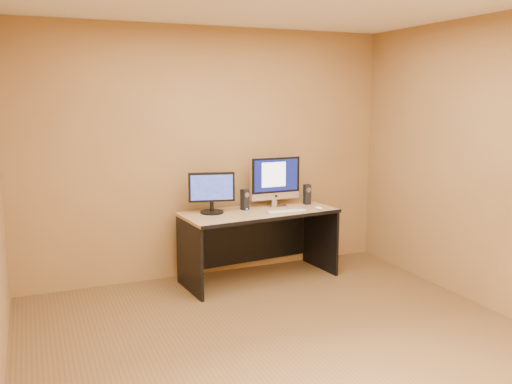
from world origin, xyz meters
The scene contains 11 objects.
floor centered at (0.00, 0.00, 0.00)m, with size 4.00×4.00×0.00m, color brown.
walls centered at (0.00, 0.00, 1.30)m, with size 4.00×4.00×2.60m, color olive, non-canonical shape.
desk centered at (0.40, 1.59, 0.36)m, with size 1.58×0.69×0.73m, color #A68153, non-canonical shape.
imac centered at (0.66, 1.73, 1.00)m, with size 0.56×0.21×0.54m, color silver, non-canonical shape.
second_monitor centered at (-0.08, 1.68, 0.94)m, with size 0.47×0.24×0.41m, color black, non-canonical shape.
speaker_left centered at (0.28, 1.70, 0.84)m, with size 0.07×0.07×0.22m, color black, non-canonical shape.
speaker_right centered at (1.02, 1.71, 0.84)m, with size 0.07×0.07×0.22m, color black, non-canonical shape.
keyboard centered at (0.63, 1.42, 0.74)m, with size 0.42×0.11×0.02m, color silver.
mouse centered at (1.00, 1.41, 0.75)m, with size 0.06×0.10×0.04m, color white.
cable_a centered at (0.73, 1.85, 0.73)m, with size 0.01×0.01×0.22m, color black.
cable_b centered at (0.62, 1.87, 0.73)m, with size 0.01×0.01×0.18m, color black.
Camera 1 is at (-1.75, -3.42, 1.90)m, focal length 38.00 mm.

